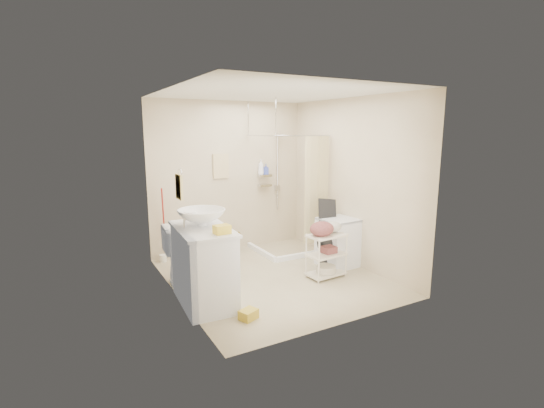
# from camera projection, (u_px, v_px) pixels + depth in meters

# --- Properties ---
(floor) EXTENTS (3.20, 3.20, 0.00)m
(floor) POSITION_uv_depth(u_px,v_px,m) (273.00, 277.00, 5.73)
(floor) COLOR #C0B590
(floor) RESTS_ON ground
(ceiling) EXTENTS (2.80, 3.20, 0.04)m
(ceiling) POSITION_uv_depth(u_px,v_px,m) (273.00, 93.00, 5.25)
(ceiling) COLOR silver
(ceiling) RESTS_ON ground
(wall_back) EXTENTS (2.80, 0.04, 2.60)m
(wall_back) POSITION_uv_depth(u_px,v_px,m) (229.00, 177.00, 6.87)
(wall_back) COLOR beige
(wall_back) RESTS_ON ground
(wall_front) EXTENTS (2.80, 0.04, 2.60)m
(wall_front) POSITION_uv_depth(u_px,v_px,m) (347.00, 209.00, 4.12)
(wall_front) COLOR beige
(wall_front) RESTS_ON ground
(wall_left) EXTENTS (0.04, 3.20, 2.60)m
(wall_left) POSITION_uv_depth(u_px,v_px,m) (174.00, 197.00, 4.83)
(wall_left) COLOR beige
(wall_left) RESTS_ON ground
(wall_right) EXTENTS (0.04, 3.20, 2.60)m
(wall_right) POSITION_uv_depth(u_px,v_px,m) (351.00, 183.00, 6.16)
(wall_right) COLOR beige
(wall_right) RESTS_ON ground
(vanity) EXTENTS (0.68, 1.13, 0.96)m
(vanity) POSITION_uv_depth(u_px,v_px,m) (204.00, 266.00, 4.80)
(vanity) COLOR silver
(vanity) RESTS_ON ground
(sink) EXTENTS (0.75, 0.75, 0.20)m
(sink) POSITION_uv_depth(u_px,v_px,m) (202.00, 217.00, 4.80)
(sink) COLOR white
(sink) RESTS_ON vanity
(counter_basket) EXTENTS (0.19, 0.15, 0.10)m
(counter_basket) POSITION_uv_depth(u_px,v_px,m) (222.00, 229.00, 4.43)
(counter_basket) COLOR yellow
(counter_basket) RESTS_ON vanity
(floor_basket) EXTENTS (0.35, 0.31, 0.15)m
(floor_basket) POSITION_uv_depth(u_px,v_px,m) (248.00, 313.00, 4.45)
(floor_basket) COLOR gold
(floor_basket) RESTS_ON ground
(toilet) EXTENTS (0.84, 0.53, 0.82)m
(toilet) POSITION_uv_depth(u_px,v_px,m) (193.00, 252.00, 5.55)
(toilet) COLOR silver
(toilet) RESTS_ON ground
(mop) EXTENTS (0.14, 0.14, 1.22)m
(mop) POSITION_uv_depth(u_px,v_px,m) (161.00, 225.00, 6.29)
(mop) COLOR maroon
(mop) RESTS_ON ground
(potted_plant_a) EXTENTS (0.19, 0.14, 0.33)m
(potted_plant_a) POSITION_uv_depth(u_px,v_px,m) (231.00, 242.00, 6.94)
(potted_plant_a) COLOR brown
(potted_plant_a) RESTS_ON ground
(potted_plant_b) EXTENTS (0.25, 0.24, 0.35)m
(potted_plant_b) POSITION_uv_depth(u_px,v_px,m) (235.00, 241.00, 6.99)
(potted_plant_b) COLOR brown
(potted_plant_b) RESTS_ON ground
(hanging_towel) EXTENTS (0.28, 0.03, 0.42)m
(hanging_towel) POSITION_uv_depth(u_px,v_px,m) (221.00, 166.00, 6.74)
(hanging_towel) COLOR beige
(hanging_towel) RESTS_ON wall_back
(towel_ring) EXTENTS (0.04, 0.22, 0.34)m
(towel_ring) POSITION_uv_depth(u_px,v_px,m) (179.00, 185.00, 4.63)
(towel_ring) COLOR #FCEA9B
(towel_ring) RESTS_ON wall_left
(tp_holder) EXTENTS (0.08, 0.12, 0.14)m
(tp_holder) POSITION_uv_depth(u_px,v_px,m) (178.00, 241.00, 5.00)
(tp_holder) COLOR white
(tp_holder) RESTS_ON wall_left
(shower) EXTENTS (1.10, 1.10, 2.10)m
(shower) POSITION_uv_depth(u_px,v_px,m) (287.00, 192.00, 6.85)
(shower) COLOR white
(shower) RESTS_ON ground
(shampoo_bottle_a) EXTENTS (0.11, 0.11, 0.27)m
(shampoo_bottle_a) POSITION_uv_depth(u_px,v_px,m) (261.00, 167.00, 7.06)
(shampoo_bottle_a) COLOR white
(shampoo_bottle_a) RESTS_ON shower
(shampoo_bottle_b) EXTENTS (0.11, 0.11, 0.19)m
(shampoo_bottle_b) POSITION_uv_depth(u_px,v_px,m) (266.00, 169.00, 7.11)
(shampoo_bottle_b) COLOR #3443A4
(shampoo_bottle_b) RESTS_ON shower
(washing_machine) EXTENTS (0.55, 0.56, 0.76)m
(washing_machine) POSITION_uv_depth(u_px,v_px,m) (338.00, 242.00, 6.17)
(washing_machine) COLOR silver
(washing_machine) RESTS_ON ground
(laundry_rack) EXTENTS (0.58, 0.36, 0.76)m
(laundry_rack) POSITION_uv_depth(u_px,v_px,m) (326.00, 251.00, 5.69)
(laundry_rack) COLOR silver
(laundry_rack) RESTS_ON ground
(ironing_board) EXTENTS (0.31, 0.11, 1.09)m
(ironing_board) POSITION_uv_depth(u_px,v_px,m) (328.00, 232.00, 6.14)
(ironing_board) COLOR black
(ironing_board) RESTS_ON ground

